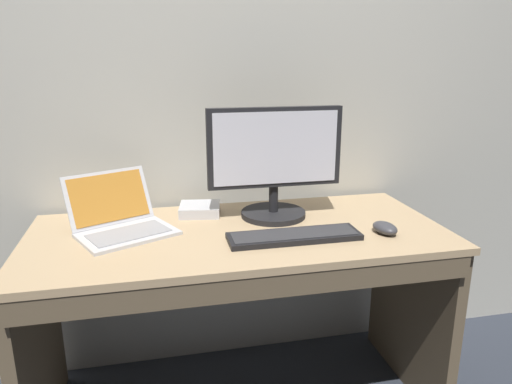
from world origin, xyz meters
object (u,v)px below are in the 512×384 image
at_px(wired_keyboard, 294,236).
at_px(external_drive_box, 200,209).
at_px(laptop_silver, 121,221).
at_px(computer_mouse, 385,228).
at_px(external_monitor, 275,163).

xyz_separation_m(wired_keyboard, external_drive_box, (-0.29, 0.34, 0.01)).
xyz_separation_m(laptop_silver, wired_keyboard, (0.58, -0.20, -0.03)).
bearing_deg(computer_mouse, wired_keyboard, 164.69).
bearing_deg(external_drive_box, computer_mouse, -30.03).
bearing_deg(laptop_silver, computer_mouse, -13.51).
height_order(laptop_silver, computer_mouse, laptop_silver).
relative_size(wired_keyboard, external_drive_box, 2.94).
bearing_deg(wired_keyboard, external_drive_box, 130.38).
relative_size(external_monitor, wired_keyboard, 1.12).
distance_m(laptop_silver, computer_mouse, 0.94).
bearing_deg(external_monitor, laptop_silver, -176.32).
distance_m(wired_keyboard, computer_mouse, 0.33).
xyz_separation_m(laptop_silver, external_monitor, (0.57, 0.04, 0.18)).
relative_size(laptop_silver, computer_mouse, 3.87).
bearing_deg(external_monitor, wired_keyboard, -87.80).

